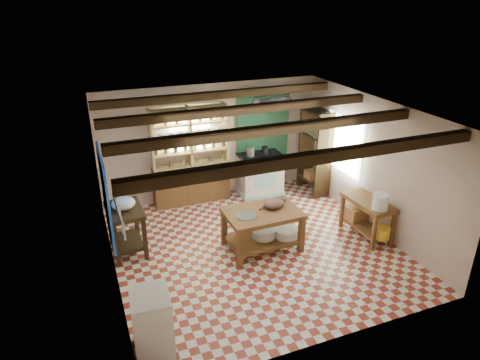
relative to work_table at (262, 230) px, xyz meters
name	(u,v)px	position (x,y,z in m)	size (l,w,h in m)	color
floor	(255,248)	(-0.13, 0.05, -0.39)	(5.00, 5.00, 0.02)	maroon
ceiling	(257,112)	(-0.13, 0.05, 2.22)	(5.00, 5.00, 0.02)	#46464B
wall_back	(211,142)	(-0.13, 2.55, 0.92)	(5.00, 0.04, 2.60)	beige
wall_front	(335,262)	(-0.13, -2.45, 0.92)	(5.00, 0.04, 2.60)	beige
wall_left	(108,209)	(-2.63, 0.05, 0.92)	(0.04, 5.00, 2.60)	beige
wall_right	(374,165)	(2.37, 0.05, 0.92)	(0.04, 5.00, 2.60)	beige
ceiling_beams	(257,119)	(-0.13, 0.05, 2.10)	(5.00, 3.80, 0.15)	#372513
blue_wall_patch	(106,196)	(-2.60, 0.95, 0.72)	(0.04, 1.40, 1.60)	blue
green_wall_patch	(263,138)	(1.12, 2.52, 0.87)	(1.30, 0.04, 2.30)	#205031
window_back	(189,127)	(-0.63, 2.53, 1.32)	(0.90, 0.02, 0.80)	white
window_right	(344,144)	(2.35, 1.05, 1.02)	(0.02, 1.30, 1.20)	white
utensil_rail	(118,216)	(-2.57, -1.15, 1.40)	(0.06, 0.90, 0.28)	black
pot_rack	(272,102)	(1.12, 2.10, 1.80)	(0.86, 0.12, 0.36)	black
shelving_unit	(190,156)	(-0.68, 2.36, 0.72)	(1.70, 0.34, 2.20)	#DDC47F
tall_rack	(315,151)	(2.15, 1.85, 0.62)	(0.40, 0.86, 2.00)	#372513
work_table	(262,230)	(0.00, 0.00, 0.00)	(1.35, 0.90, 0.77)	brown
stove	(260,174)	(0.93, 2.20, 0.10)	(0.98, 0.66, 0.96)	silver
prep_table	(127,230)	(-2.33, 0.79, 0.06)	(0.60, 0.88, 0.89)	#372513
white_cabinet	(152,322)	(-2.35, -1.72, 0.06)	(0.49, 0.59, 0.89)	white
right_counter	(366,218)	(2.05, -0.34, 0.00)	(0.53, 1.07, 0.77)	brown
cat	(274,203)	(0.25, 0.05, 0.47)	(0.41, 0.31, 0.18)	#7C5E48
steel_tray	(246,216)	(-0.35, -0.05, 0.39)	(0.37, 0.37, 0.02)	#AAABB2
basin_large	(263,233)	(0.05, 0.05, -0.10)	(0.46, 0.46, 0.16)	white
basin_small	(286,232)	(0.45, -0.09, -0.10)	(0.45, 0.45, 0.16)	white
kettle_left	(250,152)	(0.68, 2.20, 0.69)	(0.18, 0.18, 0.21)	#AAABB2
kettle_right	(265,150)	(1.03, 2.19, 0.67)	(0.15, 0.15, 0.18)	black
enamel_bowl	(123,203)	(-2.33, 0.79, 0.61)	(0.41, 0.41, 0.21)	white
white_bucket	(380,202)	(2.02, -0.69, 0.53)	(0.29, 0.29, 0.29)	white
wicker_basket	(356,213)	(2.04, -0.04, -0.04)	(0.39, 0.31, 0.28)	#A97444
yellow_tub	(382,232)	(2.07, -0.79, -0.07)	(0.30, 0.30, 0.22)	yellow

